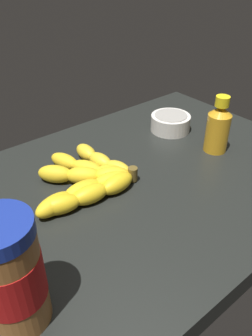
{
  "coord_description": "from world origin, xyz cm",
  "views": [
    {
      "loc": [
        -38.69,
        -43.15,
        41.53
      ],
      "look_at": [
        -4.26,
        -1.39,
        5.26
      ],
      "focal_mm": 36.02,
      "sensor_mm": 36.0,
      "label": 1
    }
  ],
  "objects_px": {
    "small_bowl": "(170,122)",
    "honey_bottle": "(218,127)",
    "banana_bunch": "(89,179)",
    "peanut_butter_jar": "(10,275)"
  },
  "relations": [
    {
      "from": "peanut_butter_jar",
      "to": "honey_bottle",
      "type": "relative_size",
      "value": 1.24
    },
    {
      "from": "honey_bottle",
      "to": "small_bowl",
      "type": "relative_size",
      "value": 1.32
    },
    {
      "from": "peanut_butter_jar",
      "to": "small_bowl",
      "type": "distance_m",
      "value": 0.6
    },
    {
      "from": "banana_bunch",
      "to": "peanut_butter_jar",
      "type": "bearing_deg",
      "value": -142.08
    },
    {
      "from": "honey_bottle",
      "to": "small_bowl",
      "type": "height_order",
      "value": "honey_bottle"
    },
    {
      "from": "banana_bunch",
      "to": "honey_bottle",
      "type": "distance_m",
      "value": 0.32
    },
    {
      "from": "banana_bunch",
      "to": "small_bowl",
      "type": "distance_m",
      "value": 0.31
    },
    {
      "from": "small_bowl",
      "to": "honey_bottle",
      "type": "bearing_deg",
      "value": -86.4
    },
    {
      "from": "honey_bottle",
      "to": "peanut_butter_jar",
      "type": "bearing_deg",
      "value": -168.55
    },
    {
      "from": "peanut_butter_jar",
      "to": "small_bowl",
      "type": "xyz_separation_m",
      "value": [
        0.54,
        0.25,
        -0.06
      ]
    }
  ]
}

